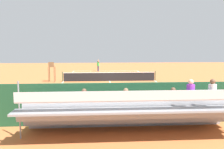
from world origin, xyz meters
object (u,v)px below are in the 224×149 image
(courtside_bench, at_px, (187,107))
(equipment_bag, at_px, (159,115))
(bleacher_stand, at_px, (134,113))
(tennis_ball_near, at_px, (95,72))
(tennis_racket, at_px, (91,71))
(tennis_net, at_px, (110,76))
(tennis_player, at_px, (98,65))
(tennis_ball_far, at_px, (112,72))
(umpire_chair, at_px, (52,70))

(courtside_bench, distance_m, equipment_bag, 1.58)
(bleacher_stand, bearing_deg, tennis_ball_near, -85.78)
(equipment_bag, relative_size, tennis_racket, 1.60)
(tennis_racket, xyz_separation_m, tennis_ball_near, (-0.60, 0.69, 0.02))
(bleacher_stand, bearing_deg, tennis_racket, -84.55)
(tennis_net, bearing_deg, bleacher_stand, 90.52)
(tennis_net, height_order, tennis_ball_near, tennis_net)
(courtside_bench, height_order, tennis_ball_near, courtside_bench)
(tennis_net, xyz_separation_m, courtside_bench, (-3.31, 13.27, 0.06))
(tennis_net, distance_m, tennis_player, 10.38)
(tennis_net, height_order, tennis_ball_far, tennis_net)
(bleacher_stand, height_order, courtside_bench, bleacher_stand)
(tennis_net, distance_m, umpire_chair, 6.26)
(tennis_player, bearing_deg, umpire_chair, 64.47)
(equipment_bag, height_order, tennis_player, tennis_player)
(tennis_racket, relative_size, tennis_ball_near, 8.53)
(bleacher_stand, distance_m, equipment_bag, 2.68)
(bleacher_stand, height_order, tennis_racket, bleacher_stand)
(tennis_racket, xyz_separation_m, tennis_ball_far, (-3.22, 0.49, 0.02))
(tennis_ball_far, bearing_deg, bleacher_stand, 88.17)
(courtside_bench, distance_m, tennis_player, 24.00)
(bleacher_stand, height_order, tennis_player, bleacher_stand)
(equipment_bag, distance_m, tennis_ball_far, 22.97)
(tennis_net, bearing_deg, courtside_bench, 104.02)
(umpire_chair, bearing_deg, tennis_net, -177.94)
(bleacher_stand, height_order, tennis_ball_near, bleacher_stand)
(bleacher_stand, xyz_separation_m, tennis_ball_near, (1.82, -24.73, -0.91))
(tennis_player, height_order, tennis_racket, tennis_player)
(equipment_bag, bearing_deg, umpire_chair, -58.79)
(umpire_chair, height_order, equipment_bag, umpire_chair)
(bleacher_stand, xyz_separation_m, tennis_player, (1.31, -25.67, 0.08))
(tennis_net, height_order, courtside_bench, tennis_net)
(equipment_bag, bearing_deg, tennis_player, -82.89)
(tennis_ball_near, xyz_separation_m, tennis_ball_far, (-2.62, -0.20, 0.00))
(courtside_bench, xyz_separation_m, tennis_ball_near, (5.00, -22.63, -0.53))
(tennis_net, xyz_separation_m, umpire_chair, (6.20, 0.22, 0.81))
(umpire_chair, xyz_separation_m, tennis_ball_far, (-7.14, -9.78, -1.28))
(equipment_bag, relative_size, tennis_ball_near, 13.64)
(courtside_bench, height_order, tennis_racket, courtside_bench)
(bleacher_stand, distance_m, tennis_player, 25.70)
(tennis_ball_near, distance_m, tennis_ball_far, 2.63)
(equipment_bag, xyz_separation_m, tennis_ball_near, (3.47, -22.76, -0.15))
(tennis_net, distance_m, tennis_ball_far, 9.61)
(bleacher_stand, height_order, umpire_chair, bleacher_stand)
(courtside_bench, distance_m, tennis_ball_far, 22.96)
(tennis_net, xyz_separation_m, tennis_ball_near, (1.68, -9.36, -0.47))
(umpire_chair, bearing_deg, bleacher_stand, 112.71)
(bleacher_stand, xyz_separation_m, umpire_chair, (6.34, -15.15, 0.37))
(equipment_bag, height_order, tennis_racket, equipment_bag)
(courtside_bench, relative_size, tennis_racket, 3.20)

